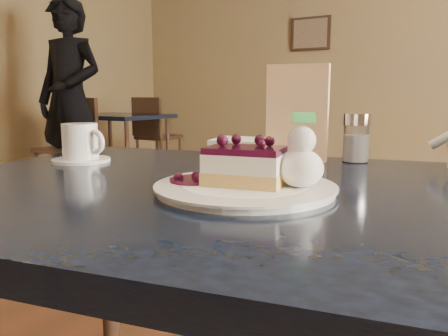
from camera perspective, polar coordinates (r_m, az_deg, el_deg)
The scene contains 11 objects.
main_table at distance 0.79m, azimuth 3.86°, elevation -8.19°, with size 1.38×1.04×0.79m.
dessert_plate at distance 0.72m, azimuth 2.77°, elevation -2.67°, with size 0.29×0.29×0.01m, color white.
cheesecake_slice at distance 0.71m, azimuth 2.79°, elevation 0.24°, with size 0.14×0.11×0.06m.
whipped_cream at distance 0.70m, azimuth 10.01°, elevation -0.04°, with size 0.07×0.07×0.06m.
berry_sauce at distance 0.74m, azimuth -3.92°, elevation -1.57°, with size 0.08×0.08×0.01m, color black.
coffee_set at distance 1.10m, azimuth -18.15°, elevation 2.91°, with size 0.15×0.14×0.09m.
menu_card at distance 1.08m, azimuth 9.54°, elevation 7.10°, with size 0.15×0.03×0.23m, color #FFEAB0.
sugar_shaker at distance 1.08m, azimuth 16.89°, elevation 3.82°, with size 0.06×0.06×0.12m.
napkin_stack at distance 1.08m, azimuth 2.18°, elevation 2.47°, with size 0.13×0.13×0.05m, color white.
bg_table_far_left at distance 4.86m, azimuth -13.50°, elevation -1.21°, with size 1.03×1.82×1.21m.
patron at distance 4.24m, azimuth -19.48°, elevation 8.39°, with size 0.66×0.43×1.81m, color black.
Camera 1 is at (0.33, -0.40, 0.94)m, focal length 35.00 mm.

